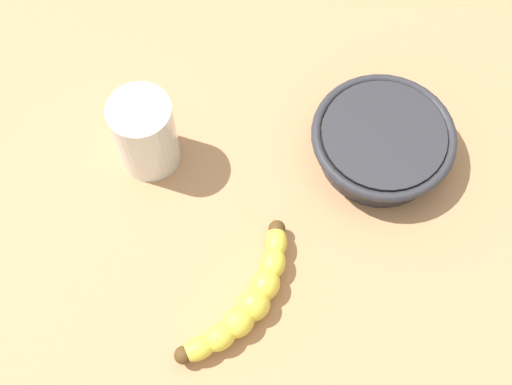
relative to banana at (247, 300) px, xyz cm
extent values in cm
cube|color=tan|center=(10.61, -11.45, -3.30)|extent=(120.00, 120.00, 3.00)
ellipsoid|color=yellow|center=(-1.09, 7.36, 0.00)|extent=(3.35, 4.34, 2.52)
ellipsoid|color=yellow|center=(-1.46, 4.82, 0.00)|extent=(3.08, 4.01, 2.88)
ellipsoid|color=yellow|center=(-1.37, 2.25, 0.00)|extent=(3.70, 4.24, 3.24)
ellipsoid|color=yellow|center=(-0.82, -0.26, 0.00)|extent=(4.59, 4.76, 3.60)
ellipsoid|color=yellow|center=(0.17, -2.63, 0.00)|extent=(4.67, 4.93, 3.24)
ellipsoid|color=yellow|center=(1.58, -4.78, 0.00)|extent=(4.65, 4.81, 2.88)
ellipsoid|color=yellow|center=(3.34, -6.65, 0.00)|extent=(4.56, 4.44, 2.52)
sphere|color=#513819|center=(-0.69, 9.05, 0.00)|extent=(1.98, 1.98, 1.98)
sphere|color=#513819|center=(4.64, -7.80, 0.00)|extent=(1.98, 1.98, 1.98)
cylinder|color=silver|center=(22.34, -2.01, 3.54)|extent=(7.38, 7.38, 10.68)
cylinder|color=silver|center=(22.34, -2.01, 2.92)|extent=(6.88, 6.88, 8.94)
cylinder|color=#2D2D33|center=(5.46, -24.44, 0.69)|extent=(14.80, 14.80, 4.98)
torus|color=#2D2D33|center=(5.46, -24.44, 2.58)|extent=(17.29, 17.29, 1.20)
camera|label=1|loc=(-18.12, 12.70, 74.55)|focal=49.25mm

